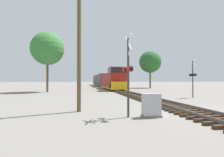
% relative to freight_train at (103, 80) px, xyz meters
% --- Properties ---
extents(ground_plane, '(400.00, 400.00, 0.00)m').
position_rel_freight_train_xyz_m(ground_plane, '(0.00, -43.42, -2.01)').
color(ground_plane, slate).
extents(rail_track_bed, '(2.60, 160.00, 0.31)m').
position_rel_freight_train_xyz_m(rail_track_bed, '(0.00, -43.42, -1.87)').
color(rail_track_bed, '#382819').
rests_on(rail_track_bed, ground).
extents(freight_train, '(3.13, 50.25, 4.39)m').
position_rel_freight_train_xyz_m(freight_train, '(0.00, 0.00, 0.00)').
color(freight_train, maroon).
rests_on(freight_train, ground).
extents(crossing_signal_near, '(0.41, 1.01, 4.44)m').
position_rel_freight_train_xyz_m(crossing_signal_near, '(-4.12, -45.08, 0.48)').
color(crossing_signal_near, '#333333').
rests_on(crossing_signal_near, ground).
extents(crossing_signal_far, '(0.42, 1.01, 4.35)m').
position_rel_freight_train_xyz_m(crossing_signal_far, '(5.90, -36.24, 0.48)').
color(crossing_signal_far, '#333333').
rests_on(crossing_signal_far, ground).
extents(relay_cabinet, '(1.05, 0.52, 1.27)m').
position_rel_freight_train_xyz_m(relay_cabinet, '(-2.86, -45.27, -1.38)').
color(relay_cabinet, slate).
rests_on(relay_cabinet, ground).
extents(utility_pole, '(1.80, 0.26, 9.46)m').
position_rel_freight_train_xyz_m(utility_pole, '(-6.73, -42.90, 2.87)').
color(utility_pole, brown).
rests_on(utility_pole, ground).
extents(tree_far_right, '(5.58, 5.58, 10.16)m').
position_rel_freight_train_xyz_m(tree_far_right, '(-12.32, -23.16, 5.35)').
color(tree_far_right, brown).
rests_on(tree_far_right, ground).
extents(tree_mid_background, '(5.72, 5.72, 9.65)m').
position_rel_freight_train_xyz_m(tree_mid_background, '(11.07, -10.98, 4.76)').
color(tree_mid_background, brown).
rests_on(tree_mid_background, ground).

